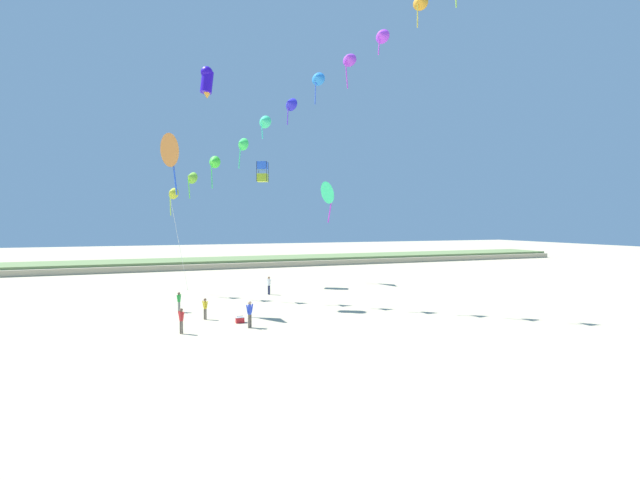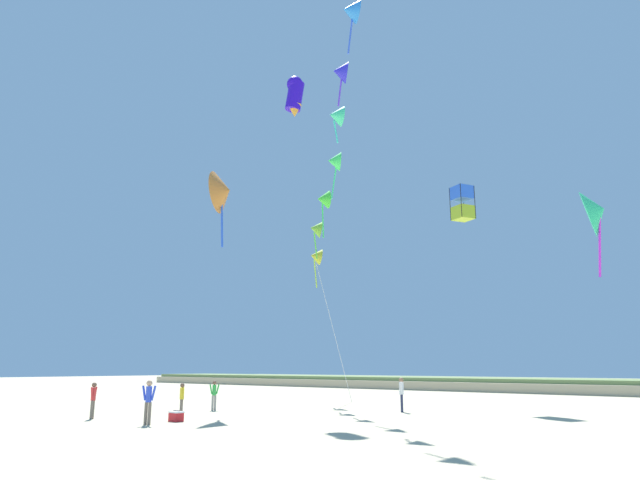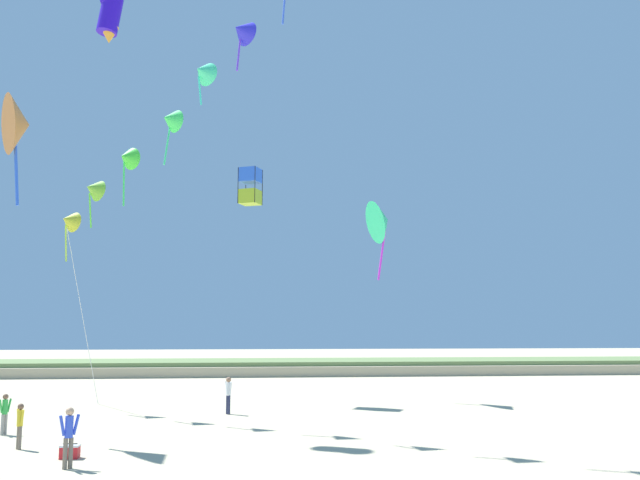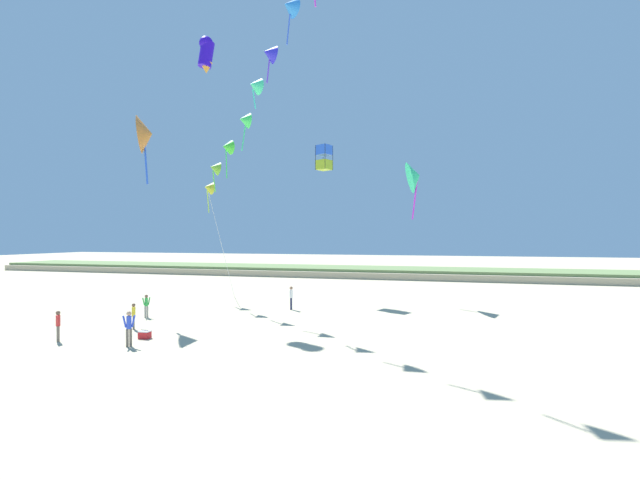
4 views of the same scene
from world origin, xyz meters
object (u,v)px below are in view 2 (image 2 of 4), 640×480
large_kite_mid_trail (223,191)px  large_kite_high_solo (596,212)px  person_near_left (182,397)px  person_far_right (402,392)px  large_kite_outer_drift (295,95)px  large_kite_low_lead (462,203)px  beach_cooler (176,416)px  person_far_left (214,393)px  person_near_right (93,398)px  person_mid_center (148,399)px

large_kite_mid_trail → large_kite_high_solo: (17.18, 11.36, -1.93)m
person_near_left → large_kite_mid_trail: size_ratio=0.32×
person_far_right → large_kite_outer_drift: large_kite_outer_drift is taller
person_far_right → large_kite_low_lead: size_ratio=0.81×
large_kite_high_solo → beach_cooler: large_kite_high_solo is taller
person_far_right → large_kite_high_solo: large_kite_high_solo is taller
person_far_left → large_kite_low_lead: (9.18, 11.89, 11.50)m
large_kite_low_lead → large_kite_outer_drift: large_kite_outer_drift is taller
person_near_right → large_kite_mid_trail: large_kite_mid_trail is taller
person_near_left → large_kite_outer_drift: 19.07m
person_far_right → large_kite_low_lead: bearing=82.3°
large_kite_outer_drift → beach_cooler: large_kite_outer_drift is taller
person_mid_center → large_kite_outer_drift: size_ratio=0.65×
large_kite_outer_drift → large_kite_high_solo: bearing=29.8°
large_kite_high_solo → person_near_left: bearing=-135.9°
person_near_right → large_kite_outer_drift: 20.68m
large_kite_outer_drift → large_kite_mid_trail: bearing=-131.5°
person_mid_center → person_near_left: bearing=125.9°
large_kite_mid_trail → person_far_right: bearing=31.7°
person_mid_center → person_far_left: bearing=121.5°
person_near_right → large_kite_mid_trail: bearing=90.8°
person_far_right → large_kite_outer_drift: (-5.76, -2.16, 17.73)m
large_kite_outer_drift → large_kite_low_lead: bearing=52.2°
person_far_left → person_mid_center: bearing=-58.5°
beach_cooler → person_far_left: bearing=126.5°
person_near_right → large_kite_low_lead: (9.28, 18.71, 11.48)m
large_kite_outer_drift → person_near_left: bearing=-97.9°
person_far_left → large_kite_low_lead: size_ratio=0.71×
beach_cooler → person_near_left: bearing=139.8°
person_far_left → beach_cooler: size_ratio=2.67×
large_kite_outer_drift → beach_cooler: bearing=-81.8°
person_far_left → large_kite_mid_trail: (-0.19, 0.23, 11.42)m
large_kite_low_lead → beach_cooler: 21.59m
person_near_left → large_kite_mid_trail: bearing=117.4°
large_kite_low_lead → large_kite_outer_drift: 12.53m
person_near_right → large_kite_outer_drift: size_ratio=0.59×
large_kite_mid_trail → large_kite_high_solo: size_ratio=0.96×
large_kite_low_lead → beach_cooler: bearing=-107.7°
person_near_left → large_kite_high_solo: large_kite_high_solo is taller
person_far_left → large_kite_high_solo: bearing=34.3°
large_kite_high_solo → large_kite_outer_drift: (-14.43, -8.25, 8.35)m
person_mid_center → large_kite_high_solo: size_ratio=0.36×
large_kite_low_lead → large_kite_high_solo: 8.07m
person_far_left → large_kite_low_lead: 18.92m
person_mid_center → person_near_right: bearing=-178.8°
large_kite_outer_drift → person_mid_center: bearing=-81.1°
person_mid_center → large_kite_outer_drift: bearing=98.9°
person_mid_center → large_kite_mid_trail: size_ratio=0.37×
large_kite_mid_trail → beach_cooler: size_ratio=8.11×
person_far_right → person_near_right: bearing=-124.3°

